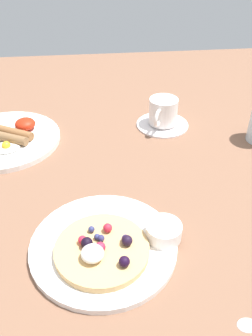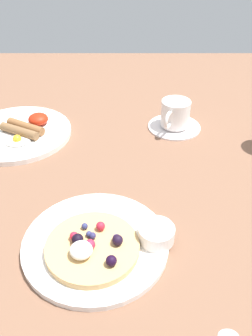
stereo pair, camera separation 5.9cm
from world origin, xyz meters
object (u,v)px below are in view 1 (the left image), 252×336
Objects in this scene: pancake_plate at (103,246)px; breakfast_plate at (4,140)px; coffee_saucer at (162,124)px; coffee_cup at (163,111)px; syrup_ramekin at (164,231)px.

breakfast_plate reaches higher than pancake_plate.
coffee_saucer is 3.79cm from coffee_cup.
syrup_ramekin reaches higher than coffee_saucer.
syrup_ramekin reaches higher than pancake_plate.
syrup_ramekin reaches higher than breakfast_plate.
coffee_cup reaches higher than syrup_ramekin.
pancake_plate is 42.78cm from coffee_cup.
coffee_cup is at bearing -117.23° from coffee_saucer.
breakfast_plate is 39.25cm from coffee_cup.
pancake_plate is at bearing -58.47° from breakfast_plate.
breakfast_plate is at bearing 121.53° from pancake_plate.
syrup_ramekin is 47.20cm from breakfast_plate.
coffee_cup is (38.92, 3.65, 3.59)cm from breakfast_plate.
syrup_ramekin is 39.29cm from coffee_cup.
breakfast_plate is 1.99× the size of coffee_saucer.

